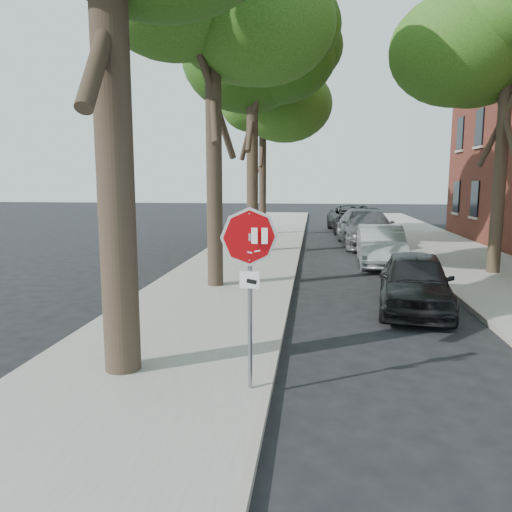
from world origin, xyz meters
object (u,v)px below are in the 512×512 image
at_px(tree_far, 263,103).
at_px(car_c, 366,228).
at_px(tree_mid_a, 212,9).
at_px(car_b, 381,246).
at_px(stop_sign, 250,264).
at_px(tree_mid_b, 252,57).
at_px(tree_right, 507,44).
at_px(car_d, 354,219).
at_px(car_a, 415,281).

bearing_deg(tree_far, car_c, -37.26).
height_order(tree_mid_a, car_b, tree_mid_a).
bearing_deg(stop_sign, tree_mid_b, 96.95).
relative_size(stop_sign, tree_right, 0.28).
xyz_separation_m(car_b, car_c, (0.00, 5.46, 0.13)).
bearing_deg(car_d, car_a, -93.82).
height_order(tree_mid_b, car_d, tree_mid_b).
distance_m(tree_mid_a, car_c, 13.10).
bearing_deg(tree_mid_a, car_d, 72.30).
relative_size(car_b, car_c, 0.74).
relative_size(tree_mid_b, tree_right, 1.11).
bearing_deg(tree_right, car_c, 115.92).
height_order(car_a, car_c, car_c).
bearing_deg(tree_mid_a, tree_mid_b, 88.37).
bearing_deg(tree_mid_a, car_b, 40.65).
bearing_deg(car_a, stop_sign, -114.03).
height_order(tree_mid_a, tree_far, tree_mid_a).
bearing_deg(tree_right, stop_sign, -123.38).
distance_m(tree_mid_b, car_a, 12.53).
distance_m(car_a, car_b, 6.33).
bearing_deg(tree_mid_a, tree_right, 19.19).
distance_m(tree_mid_a, tree_mid_b, 7.02).
bearing_deg(car_d, car_b, -93.70).
height_order(stop_sign, car_b, stop_sign).
bearing_deg(car_c, stop_sign, -104.24).
height_order(tree_right, car_b, tree_right).
relative_size(stop_sign, tree_mid_b, 0.25).
relative_size(tree_right, car_c, 1.58).
height_order(tree_mid_b, tree_far, tree_mid_b).
relative_size(tree_right, car_b, 2.12).
bearing_deg(car_b, tree_far, 121.26).
height_order(tree_far, car_a, tree_far).
xyz_separation_m(tree_mid_b, car_d, (4.96, 9.15, -7.18)).
distance_m(stop_sign, car_b, 12.15).
bearing_deg(car_d, tree_mid_b, -122.49).
bearing_deg(car_d, tree_right, -79.36).
distance_m(stop_sign, tree_mid_a, 9.31).
relative_size(stop_sign, tree_far, 0.28).
distance_m(tree_far, car_b, 12.68).
relative_size(stop_sign, car_c, 0.44).
distance_m(tree_mid_a, car_b, 9.73).
relative_size(tree_mid_a, tree_right, 1.06).
bearing_deg(tree_right, car_a, -124.92).
height_order(tree_far, car_c, tree_far).
height_order(tree_mid_b, car_c, tree_mid_b).
height_order(car_b, car_d, car_d).
distance_m(car_a, car_c, 11.79).
distance_m(tree_far, tree_right, 14.02).
distance_m(tree_right, car_b, 7.46).
xyz_separation_m(car_a, car_b, (0.00, 6.33, 0.03)).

